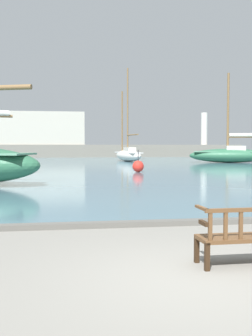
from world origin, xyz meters
TOP-DOWN VIEW (x-y plane):
  - ground_plane at (0.00, 0.00)m, footprint 160.00×160.00m
  - harbor_water at (0.00, 44.00)m, footprint 100.00×80.00m
  - quay_edge_kerb at (0.00, 3.85)m, footprint 40.00×0.30m
  - park_bench at (0.97, 0.54)m, footprint 1.61×0.56m
  - sailboat_nearest_port at (15.13, 35.32)m, footprint 8.44×4.79m
  - sailboat_far_port at (5.41, 40.53)m, footprint 2.77×7.52m
  - channel_buoy at (3.10, 21.79)m, footprint 0.76×0.76m
  - far_breakwater at (-1.45, 56.73)m, footprint 50.95×2.40m

SIDE VIEW (x-z plane):
  - ground_plane at x=0.00m, z-range 0.00..0.00m
  - harbor_water at x=0.00m, z-range 0.00..0.08m
  - quay_edge_kerb at x=0.00m, z-range 0.00..0.12m
  - channel_buoy at x=3.10m, z-range -0.27..1.19m
  - park_bench at x=0.97m, z-range 0.01..0.93m
  - sailboat_far_port at x=5.41m, z-range -4.26..6.00m
  - sailboat_nearest_port at x=15.13m, z-range -3.61..5.48m
  - far_breakwater at x=-1.45m, z-range -1.27..5.57m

